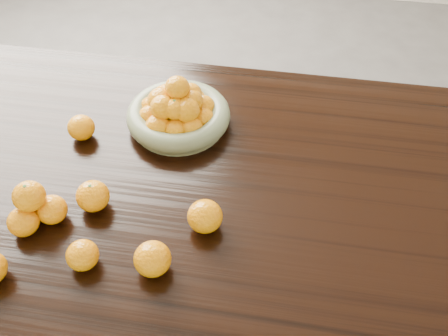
% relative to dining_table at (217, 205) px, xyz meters
% --- Properties ---
extents(ground, '(5.00, 5.00, 0.00)m').
position_rel_dining_table_xyz_m(ground, '(0.00, 0.00, -0.66)').
color(ground, '#565351').
rests_on(ground, ground).
extents(dining_table, '(2.00, 1.00, 0.75)m').
position_rel_dining_table_xyz_m(dining_table, '(0.00, 0.00, 0.00)').
color(dining_table, black).
rests_on(dining_table, ground).
extents(fruit_bowl, '(0.29, 0.29, 0.16)m').
position_rel_dining_table_xyz_m(fruit_bowl, '(-0.15, 0.20, 0.14)').
color(fruit_bowl, '#747D5B').
rests_on(fruit_bowl, dining_table).
extents(orange_pyramid, '(0.13, 0.14, 0.12)m').
position_rel_dining_table_xyz_m(orange_pyramid, '(-0.40, -0.18, 0.14)').
color(orange_pyramid, '#FF9F07').
rests_on(orange_pyramid, dining_table).
extents(loose_orange_0, '(0.08, 0.08, 0.07)m').
position_rel_dining_table_xyz_m(loose_orange_0, '(-0.28, -0.12, 0.13)').
color(loose_orange_0, '#FF9F07').
rests_on(loose_orange_0, dining_table).
extents(loose_orange_1, '(0.07, 0.07, 0.07)m').
position_rel_dining_table_xyz_m(loose_orange_1, '(-0.24, -0.28, 0.12)').
color(loose_orange_1, '#FF9F07').
rests_on(loose_orange_1, dining_table).
extents(loose_orange_2, '(0.08, 0.08, 0.08)m').
position_rel_dining_table_xyz_m(loose_orange_2, '(-0.00, -0.14, 0.13)').
color(loose_orange_2, '#FF9F07').
rests_on(loose_orange_2, dining_table).
extents(loose_orange_3, '(0.07, 0.07, 0.07)m').
position_rel_dining_table_xyz_m(loose_orange_3, '(-0.39, 0.11, 0.12)').
color(loose_orange_3, '#FF9F07').
rests_on(loose_orange_3, dining_table).
extents(loose_orange_4, '(0.08, 0.08, 0.08)m').
position_rel_dining_table_xyz_m(loose_orange_4, '(-0.09, -0.27, 0.13)').
color(loose_orange_4, '#FF9F07').
rests_on(loose_orange_4, dining_table).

